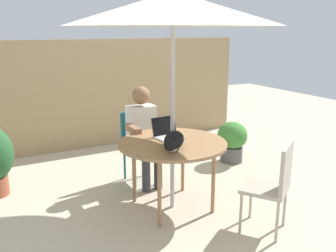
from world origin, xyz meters
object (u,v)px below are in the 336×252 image
Objects in this scene: chair_occupied at (139,141)px; person_seated at (144,131)px; cat at (174,141)px; laptop at (166,131)px; potted_plant_by_chair at (232,140)px; patio_umbrella at (173,9)px; chair_empty at (274,181)px; patio_table at (172,147)px.

person_seated is at bearing -90.00° from chair_occupied.
laptop is at bearing 71.12° from cat.
cat is 1.97m from potted_plant_by_chair.
cat reaches higher than potted_plant_by_chair.
patio_umbrella reaches higher than cat.
chair_empty is at bearing -56.20° from patio_umbrella.
patio_umbrella is 2.44m from potted_plant_by_chair.
laptop is 0.55× the size of potted_plant_by_chair.
patio_umbrella is at bearing 63.59° from cat.
patio_table is at bearing -149.77° from potted_plant_by_chair.
person_seated is (0.00, 0.73, -0.00)m from patio_table.
chair_occupied is 1.48m from potted_plant_by_chair.
chair_empty is (0.60, -1.79, 0.00)m from chair_occupied.
chair_occupied is at bearing 90.00° from person_seated.
person_seated is 0.97m from cat.
patio_umbrella reaches higher than chair_occupied.
cat is (-0.11, -0.22, -1.25)m from patio_umbrella.
patio_umbrella reaches higher than person_seated.
cat is at bearing -108.88° from laptop.
chair_empty is 1.72× the size of cat.
patio_table is 1.91× the size of potted_plant_by_chair.
laptop is (-0.56, 1.10, 0.29)m from chair_empty.
chair_empty is 2.72× the size of laptop.
chair_occupied is at bearing 108.53° from chair_empty.
chair_empty is (0.60, -0.89, -1.56)m from patio_umbrella.
laptop reaches higher than chair_occupied.
chair_occupied reaches higher than patio_table.
chair_empty is (0.60, -0.89, -0.17)m from patio_table.
chair_occupied is 1.88m from chair_empty.
patio_umbrella is at bearing 123.80° from chair_empty.
laptop is at bearing -87.09° from chair_occupied.
potted_plant_by_chair is (0.87, 1.75, -0.19)m from chair_empty.
person_seated is at bearing -175.37° from potted_plant_by_chair.
patio_umbrella is 1.57m from person_seated.
patio_umbrella is 1.83× the size of person_seated.
chair_empty is 1.27m from laptop.
patio_umbrella reaches higher than potted_plant_by_chair.
chair_occupied is (0.00, 0.89, -0.17)m from patio_table.
patio_umbrella is at bearing -99.91° from laptop.
patio_umbrella reaches higher than patio_table.
person_seated is 2.05× the size of potted_plant_by_chair.
patio_table is 1.29× the size of chair_empty.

